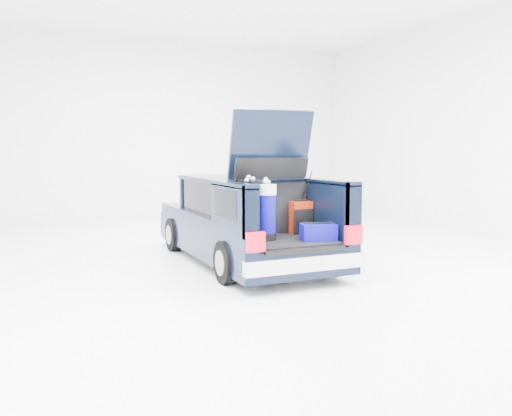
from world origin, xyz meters
name	(u,v)px	position (x,y,z in m)	size (l,w,h in m)	color
ground	(244,261)	(0.00, 0.00, 0.00)	(14.00, 14.00, 0.00)	white
car	(242,222)	(0.00, 0.11, 0.67)	(1.87, 4.65, 2.47)	black
red_suitcase	(301,218)	(0.50, -1.09, 0.85)	(0.33, 0.22, 0.53)	maroon
black_golf_bag	(250,212)	(-0.50, -1.43, 1.02)	(0.29, 0.36, 0.93)	black
blue_golf_bag	(267,212)	(-0.23, -1.42, 1.01)	(0.33, 0.33, 0.90)	black
blue_duffel	(318,232)	(0.43, -1.73, 0.72)	(0.55, 0.43, 0.26)	#090575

